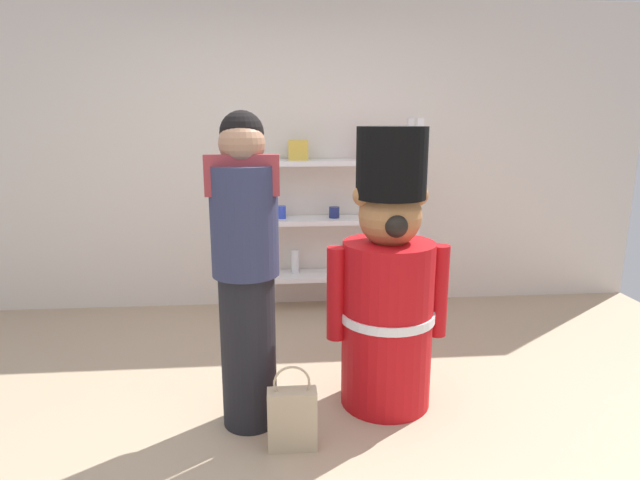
{
  "coord_description": "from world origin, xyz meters",
  "views": [
    {
      "loc": [
        -0.08,
        -2.4,
        1.62
      ],
      "look_at": [
        0.15,
        0.29,
        1.0
      ],
      "focal_mm": 29.54,
      "sensor_mm": 36.0,
      "label": 1
    }
  ],
  "objects": [
    {
      "name": "merchandise_shelf",
      "position": [
        0.41,
        1.98,
        0.83
      ],
      "size": [
        1.4,
        0.35,
        1.63
      ],
      "color": "white",
      "rests_on": "ground_plane"
    },
    {
      "name": "person_shopper",
      "position": [
        -0.24,
        0.22,
        0.87
      ],
      "size": [
        0.36,
        0.34,
        1.67
      ],
      "color": "black",
      "rests_on": "ground_plane"
    },
    {
      "name": "teddy_bear_guard",
      "position": [
        0.54,
        0.37,
        0.7
      ],
      "size": [
        0.69,
        0.54,
        1.59
      ],
      "color": "red",
      "rests_on": "ground_plane"
    },
    {
      "name": "back_wall",
      "position": [
        0.0,
        2.2,
        1.3
      ],
      "size": [
        6.4,
        0.12,
        2.6
      ],
      "primitive_type": "cube",
      "color": "silver",
      "rests_on": "ground_plane"
    },
    {
      "name": "ground_plane",
      "position": [
        0.0,
        0.0,
        0.0
      ],
      "size": [
        6.4,
        6.4,
        0.0
      ],
      "primitive_type": "plane",
      "color": "tan"
    },
    {
      "name": "shopping_bag",
      "position": [
        -0.02,
        -0.04,
        0.17
      ],
      "size": [
        0.25,
        0.1,
        0.45
      ],
      "color": "#C1AD89",
      "rests_on": "ground_plane"
    }
  ]
}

